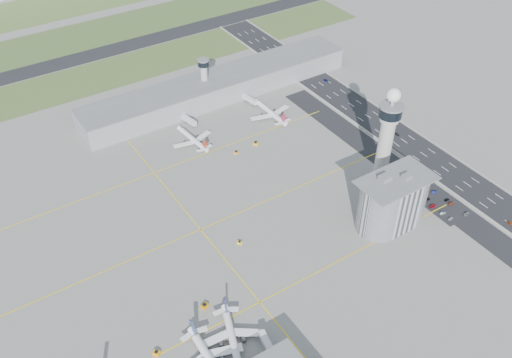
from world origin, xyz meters
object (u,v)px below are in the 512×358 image
car_hw_0 (510,223)px  car_hw_2 (326,80)px  tug_0 (157,353)px  car_lot_9 (434,192)px  airplane_far_a (192,136)px  tug_5 (256,143)px  tug_4 (236,152)px  car_lot_10 (427,187)px  tug_3 (240,242)px  car_lot_5 (408,185)px  car_lot_4 (413,191)px  car_hw_1 (397,134)px  admin_building (392,201)px  airplane_near_b (210,358)px  tug_2 (205,306)px  car_lot_0 (451,219)px  jet_bridge_far_0 (183,118)px  secondary_tower (204,76)px  car_lot_2 (433,206)px  control_tower (387,134)px  airplane_far_b (270,109)px  car_lot_8 (447,200)px  car_lot_1 (443,213)px  car_hw_4 (271,56)px  car_lot_7 (451,203)px  car_lot_3 (427,199)px  airplane_near_c (232,335)px  car_lot_11 (421,180)px  car_lot_6 (467,214)px  jet_bridge_far_1 (244,97)px

car_hw_0 → car_hw_2: (13.37, 182.34, -0.02)m
tug_0 → car_lot_9: 187.02m
airplane_far_a → tug_5: size_ratio=9.44×
tug_4 → car_lot_10: tug_4 is taller
tug_3 → car_lot_5: 112.30m
car_lot_4 → car_hw_1: size_ratio=0.94×
admin_building → tug_5: bearing=102.4°
car_hw_2 → airplane_far_a: bearing=-174.7°
airplane_near_b → tug_2: airplane_near_b is taller
car_lot_0 → car_lot_9: 23.42m
car_lot_4 → airplane_far_a: bearing=43.9°
jet_bridge_far_0 → tug_5: size_ratio=3.85×
secondary_tower → car_lot_5: bearing=-70.8°
car_lot_2 → car_lot_9: size_ratio=1.25×
control_tower → airplane_far_b: bearing=98.8°
car_lot_9 → car_lot_5: bearing=39.6°
car_lot_10 → car_lot_8: bearing=-174.2°
secondary_tower → admin_building: size_ratio=0.76×
airplane_near_b → tug_4: (90.58, 126.43, -4.52)m
airplane_far_b → car_hw_1: 89.30m
secondary_tower → car_lot_1: 192.40m
airplane_far_b → car_lot_1: (25.56, -138.95, -4.67)m
car_lot_10 → car_hw_4: 191.72m
car_lot_7 → car_hw_0: bearing=-160.5°
car_lot_3 → secondary_tower: bearing=18.3°
tug_0 → tug_3: size_ratio=1.17×
tug_5 → car_lot_5: bearing=74.4°
airplane_far_b → tug_5: size_ratio=10.38×
airplane_near_c → tug_0: bearing=-92.6°
control_tower → car_lot_4: bearing=-60.7°
airplane_near_c → airplane_near_b: bearing=-50.7°
car_lot_11 → car_hw_4: bearing=0.2°
car_lot_2 → car_lot_7: (10.79, -3.95, -0.06)m
car_lot_6 → car_lot_11: (0.35, 35.92, 0.01)m
airplane_near_c → car_hw_2: 246.05m
car_lot_1 → car_lot_3: (1.35, 13.38, -0.06)m
airplane_far_b → car_hw_4: (50.84, 73.72, -4.64)m
airplane_near_b → car_lot_6: 170.65m
jet_bridge_far_1 → car_hw_1: (63.86, -94.19, -2.26)m
car_hw_0 → tug_0: bearing=173.8°
car_lot_6 → car_hw_4: size_ratio=1.15×
car_lot_3 → car_lot_7: 13.60m
jet_bridge_far_0 → car_lot_3: jet_bridge_far_0 is taller
airplane_far_a → car_hw_4: airplane_far_a is taller
admin_building → airplane_far_a: (-56.43, 128.17, -10.50)m
car_lot_4 → car_lot_0: bearing=-171.9°
tug_4 → car_hw_2: (107.56, 42.10, -0.27)m
car_lot_9 → car_lot_10: car_lot_9 is taller
secondary_tower → tug_0: 218.75m
car_lot_3 → car_lot_8: bearing=-124.8°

